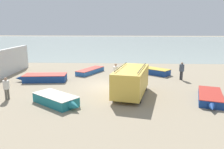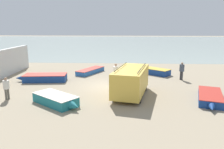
{
  "view_description": "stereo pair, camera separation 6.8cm",
  "coord_description": "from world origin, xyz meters",
  "px_view_note": "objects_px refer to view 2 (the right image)",
  "views": [
    {
      "loc": [
        1.27,
        -18.74,
        5.26
      ],
      "look_at": [
        0.41,
        0.23,
        1.0
      ],
      "focal_mm": 35.0,
      "sensor_mm": 36.0,
      "label": 1
    },
    {
      "loc": [
        1.34,
        -18.74,
        5.26
      ],
      "look_at": [
        0.41,
        0.23,
        1.0
      ],
      "focal_mm": 35.0,
      "sensor_mm": 36.0,
      "label": 2
    }
  ],
  "objects_px": {
    "fishing_rowboat_0": "(44,78)",
    "fishing_rowboat_4": "(57,100)",
    "fishing_rowboat_1": "(91,71)",
    "fisherman_1": "(116,71)",
    "fisherman_2": "(6,86)",
    "fisherman_0": "(182,69)",
    "fishing_rowboat_3": "(210,97)",
    "parked_van": "(131,81)",
    "fishing_rowboat_2": "(148,70)"
  },
  "relations": [
    {
      "from": "fisherman_2",
      "to": "fishing_rowboat_4",
      "type": "bearing_deg",
      "value": -142.73
    },
    {
      "from": "fishing_rowboat_2",
      "to": "fisherman_1",
      "type": "height_order",
      "value": "fisherman_1"
    },
    {
      "from": "fisherman_2",
      "to": "fisherman_1",
      "type": "bearing_deg",
      "value": -96.71
    },
    {
      "from": "fishing_rowboat_1",
      "to": "fisherman_0",
      "type": "distance_m",
      "value": 9.82
    },
    {
      "from": "fishing_rowboat_2",
      "to": "fisherman_2",
      "type": "distance_m",
      "value": 14.82
    },
    {
      "from": "fishing_rowboat_0",
      "to": "fishing_rowboat_4",
      "type": "relative_size",
      "value": 1.28
    },
    {
      "from": "parked_van",
      "to": "fisherman_0",
      "type": "height_order",
      "value": "parked_van"
    },
    {
      "from": "fishing_rowboat_0",
      "to": "fishing_rowboat_4",
      "type": "height_order",
      "value": "fishing_rowboat_0"
    },
    {
      "from": "fishing_rowboat_1",
      "to": "fishing_rowboat_2",
      "type": "height_order",
      "value": "fishing_rowboat_2"
    },
    {
      "from": "fishing_rowboat_3",
      "to": "fisherman_0",
      "type": "bearing_deg",
      "value": -157.85
    },
    {
      "from": "fishing_rowboat_4",
      "to": "fisherman_2",
      "type": "distance_m",
      "value": 4.05
    },
    {
      "from": "fisherman_0",
      "to": "fishing_rowboat_3",
      "type": "bearing_deg",
      "value": -119.97
    },
    {
      "from": "fishing_rowboat_1",
      "to": "fisherman_2",
      "type": "xyz_separation_m",
      "value": [
        -4.82,
        -9.39,
        0.73
      ]
    },
    {
      "from": "fishing_rowboat_0",
      "to": "fisherman_1",
      "type": "height_order",
      "value": "fisherman_1"
    },
    {
      "from": "fisherman_0",
      "to": "fishing_rowboat_1",
      "type": "bearing_deg",
      "value": 129.28
    },
    {
      "from": "parked_van",
      "to": "fisherman_2",
      "type": "xyz_separation_m",
      "value": [
        -9.03,
        -1.4,
        -0.19
      ]
    },
    {
      "from": "fishing_rowboat_2",
      "to": "fisherman_1",
      "type": "xyz_separation_m",
      "value": [
        -3.57,
        -4.4,
        0.76
      ]
    },
    {
      "from": "fishing_rowboat_3",
      "to": "fisherman_0",
      "type": "relative_size",
      "value": 2.62
    },
    {
      "from": "fishing_rowboat_2",
      "to": "fishing_rowboat_3",
      "type": "bearing_deg",
      "value": 149.46
    },
    {
      "from": "fishing_rowboat_0",
      "to": "fishing_rowboat_4",
      "type": "xyz_separation_m",
      "value": [
        3.16,
        -6.27,
        -0.01
      ]
    },
    {
      "from": "fishing_rowboat_0",
      "to": "fisherman_2",
      "type": "distance_m",
      "value": 5.5
    },
    {
      "from": "parked_van",
      "to": "fisherman_1",
      "type": "relative_size",
      "value": 2.89
    },
    {
      "from": "fishing_rowboat_2",
      "to": "fisherman_2",
      "type": "height_order",
      "value": "fisherman_2"
    },
    {
      "from": "fisherman_2",
      "to": "fishing_rowboat_0",
      "type": "bearing_deg",
      "value": -48.37
    },
    {
      "from": "fishing_rowboat_1",
      "to": "fisherman_0",
      "type": "relative_size",
      "value": 2.66
    },
    {
      "from": "fishing_rowboat_1",
      "to": "fisherman_0",
      "type": "xyz_separation_m",
      "value": [
        9.38,
        -2.82,
        0.81
      ]
    },
    {
      "from": "fishing_rowboat_0",
      "to": "fisherman_2",
      "type": "xyz_separation_m",
      "value": [
        -0.75,
        -5.41,
        0.64
      ]
    },
    {
      "from": "fisherman_0",
      "to": "fisherman_2",
      "type": "xyz_separation_m",
      "value": [
        -14.2,
        -6.57,
        -0.08
      ]
    },
    {
      "from": "fishing_rowboat_0",
      "to": "fisherman_2",
      "type": "relative_size",
      "value": 2.99
    },
    {
      "from": "fishing_rowboat_1",
      "to": "fisherman_2",
      "type": "bearing_deg",
      "value": 179.15
    },
    {
      "from": "fishing_rowboat_1",
      "to": "fisherman_0",
      "type": "height_order",
      "value": "fisherman_0"
    },
    {
      "from": "fishing_rowboat_1",
      "to": "fisherman_1",
      "type": "relative_size",
      "value": 2.59
    },
    {
      "from": "fisherman_0",
      "to": "fisherman_2",
      "type": "relative_size",
      "value": 1.08
    },
    {
      "from": "fishing_rowboat_1",
      "to": "fisherman_2",
      "type": "distance_m",
      "value": 10.58
    },
    {
      "from": "fishing_rowboat_2",
      "to": "fishing_rowboat_4",
      "type": "height_order",
      "value": "fishing_rowboat_4"
    },
    {
      "from": "fishing_rowboat_1",
      "to": "fishing_rowboat_4",
      "type": "distance_m",
      "value": 10.28
    },
    {
      "from": "fishing_rowboat_3",
      "to": "fisherman_1",
      "type": "bearing_deg",
      "value": -106.71
    },
    {
      "from": "parked_van",
      "to": "fishing_rowboat_1",
      "type": "distance_m",
      "value": 9.07
    },
    {
      "from": "fishing_rowboat_3",
      "to": "fishing_rowboat_4",
      "type": "height_order",
      "value": "fishing_rowboat_4"
    },
    {
      "from": "fisherman_0",
      "to": "fisherman_1",
      "type": "bearing_deg",
      "value": 158.29
    },
    {
      "from": "fishing_rowboat_1",
      "to": "fishing_rowboat_3",
      "type": "xyz_separation_m",
      "value": [
        9.82,
        -9.03,
        0.02
      ]
    },
    {
      "from": "parked_van",
      "to": "fisherman_1",
      "type": "xyz_separation_m",
      "value": [
        -1.3,
        3.76,
        -0.08
      ]
    },
    {
      "from": "fishing_rowboat_3",
      "to": "fishing_rowboat_4",
      "type": "relative_size",
      "value": 1.21
    },
    {
      "from": "fishing_rowboat_2",
      "to": "fishing_rowboat_3",
      "type": "height_order",
      "value": "fishing_rowboat_2"
    },
    {
      "from": "fishing_rowboat_4",
      "to": "fishing_rowboat_2",
      "type": "bearing_deg",
      "value": 91.4
    },
    {
      "from": "parked_van",
      "to": "fishing_rowboat_2",
      "type": "xyz_separation_m",
      "value": [
        2.27,
        8.16,
        -0.84
      ]
    },
    {
      "from": "fishing_rowboat_3",
      "to": "fishing_rowboat_0",
      "type": "bearing_deg",
      "value": -91.89
    },
    {
      "from": "parked_van",
      "to": "fishing_rowboat_3",
      "type": "xyz_separation_m",
      "value": [
        5.61,
        -1.04,
        -0.9
      ]
    },
    {
      "from": "parked_van",
      "to": "fishing_rowboat_0",
      "type": "relative_size",
      "value": 1.07
    },
    {
      "from": "parked_van",
      "to": "fishing_rowboat_2",
      "type": "bearing_deg",
      "value": -2.47
    }
  ]
}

